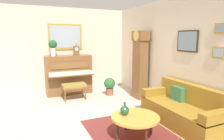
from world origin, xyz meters
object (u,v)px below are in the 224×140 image
object	(u,v)px
grandfather_clock	(140,67)
mantel_clock	(76,50)
piano	(69,74)
coffee_table	(135,118)
potted_plant	(110,85)
couch	(184,110)
flower_vase	(53,46)
green_jug	(125,110)
piano_bench	(74,86)

from	to	relation	value
grandfather_clock	mantel_clock	xyz separation A→B (m)	(-1.36, -1.59, 0.46)
piano	coffee_table	distance (m)	3.50
potted_plant	couch	bearing A→B (deg)	12.59
grandfather_clock	flower_vase	bearing A→B (deg)	-120.33
piano	potted_plant	xyz separation A→B (m)	(0.74, 1.15, -0.31)
coffee_table	flower_vase	world-z (taller)	flower_vase
mantel_clock	green_jug	bearing A→B (deg)	0.90
piano_bench	flower_vase	bearing A→B (deg)	-149.35
coffee_table	potted_plant	bearing A→B (deg)	166.14
piano_bench	couch	world-z (taller)	couch
green_jug	couch	bearing A→B (deg)	88.59
grandfather_clock	flower_vase	size ratio (longest dim) A/B	3.50
flower_vase	green_jug	size ratio (longest dim) A/B	2.42
piano	green_jug	distance (m)	3.34
piano	green_jug	bearing A→B (deg)	5.71
flower_vase	mantel_clock	bearing A→B (deg)	89.96
mantel_clock	flower_vase	xyz separation A→B (m)	(-0.00, -0.74, 0.14)
couch	flower_vase	xyz separation A→B (m)	(-3.35, -2.19, 1.25)
mantel_clock	green_jug	xyz separation A→B (m)	(3.31, 0.05, -0.91)
piano	piano_bench	world-z (taller)	piano
coffee_table	mantel_clock	xyz separation A→B (m)	(-3.45, -0.20, 1.03)
piano	couch	bearing A→B (deg)	27.30
grandfather_clock	mantel_clock	distance (m)	2.14
piano	couch	size ratio (longest dim) A/B	0.76
coffee_table	grandfather_clock	bearing A→B (deg)	146.30
mantel_clock	flower_vase	size ratio (longest dim) A/B	0.66
piano	grandfather_clock	size ratio (longest dim) A/B	0.71
piano	coffee_table	world-z (taller)	piano
piano	flower_vase	world-z (taller)	flower_vase
couch	potted_plant	world-z (taller)	couch
piano	piano_bench	bearing A→B (deg)	-0.53
grandfather_clock	potted_plant	xyz separation A→B (m)	(-0.63, -0.73, -0.64)
couch	flower_vase	world-z (taller)	flower_vase
piano	potted_plant	bearing A→B (deg)	57.20
coffee_table	potted_plant	distance (m)	2.80
piano_bench	mantel_clock	bearing A→B (deg)	159.27
piano	potted_plant	size ratio (longest dim) A/B	2.57
piano	grandfather_clock	world-z (taller)	grandfather_clock
grandfather_clock	potted_plant	distance (m)	1.15
mantel_clock	coffee_table	bearing A→B (deg)	3.25
coffee_table	piano_bench	bearing A→B (deg)	-169.85
flower_vase	grandfather_clock	bearing A→B (deg)	59.67
piano_bench	flower_vase	xyz separation A→B (m)	(-0.76, -0.45, 1.16)
piano_bench	mantel_clock	xyz separation A→B (m)	(-0.76, 0.29, 1.02)
couch	green_jug	size ratio (longest dim) A/B	7.92
piano_bench	mantel_clock	world-z (taller)	mantel_clock
coffee_table	mantel_clock	distance (m)	3.61
flower_vase	green_jug	world-z (taller)	flower_vase
coffee_table	flower_vase	distance (m)	3.76
grandfather_clock	couch	xyz separation A→B (m)	(1.99, -0.14, -0.65)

